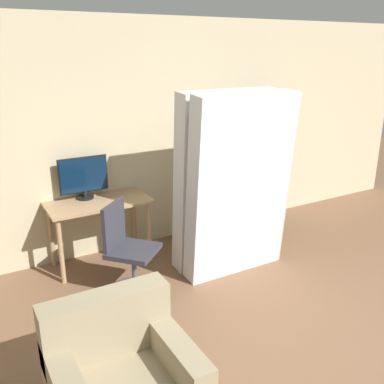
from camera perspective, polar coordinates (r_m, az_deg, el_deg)
The scene contains 8 objects.
ground_plane at distance 3.77m, azimuth 19.16°, elevation -21.17°, with size 16.00×16.00×0.00m, color brown.
wall_back at distance 5.30m, azimuth -3.00°, elevation 7.77°, with size 8.00×0.06×2.70m.
desk at distance 4.84m, azimuth -12.29°, elevation -2.56°, with size 1.11×0.57×0.75m.
monitor at distance 4.85m, azimuth -14.27°, elevation 2.01°, with size 0.54×0.19×0.47m.
office_chair at distance 4.32m, azimuth -8.43°, elevation -8.62°, with size 0.62×0.62×0.94m.
bookshelf at distance 5.86m, azimuth 7.70°, elevation 3.48°, with size 0.61×0.35×1.75m.
mattress_near at distance 4.47m, azimuth 6.48°, elevation 0.65°, with size 1.16×0.39×1.96m.
mattress_far at distance 4.69m, azimuth 4.45°, elevation 1.57°, with size 1.16×0.35×1.95m.
Camera 1 is at (-2.35, -1.78, 2.35)m, focal length 40.00 mm.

